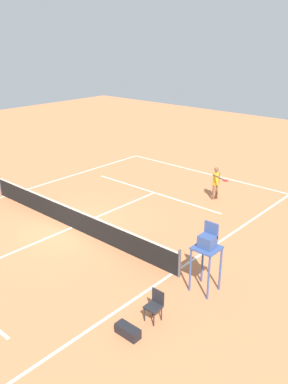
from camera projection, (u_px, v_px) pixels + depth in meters
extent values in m
plane|color=#D37A4C|center=(72.00, 227.00, 17.66)|extent=(60.00, 60.00, 0.00)
cube|color=white|center=(202.00, 172.00, 24.80)|extent=(11.15, 0.10, 0.01)
cube|color=white|center=(172.00, 274.00, 14.22)|extent=(0.10, 20.46, 0.01)
cube|color=white|center=(5.00, 196.00, 21.10)|extent=(0.10, 20.46, 0.01)
cube|color=white|center=(154.00, 193.00, 21.58)|extent=(8.36, 0.10, 0.01)
cube|color=white|center=(72.00, 227.00, 17.66)|extent=(0.10, 11.25, 0.01)
cylinder|color=#4C4C51|center=(179.00, 264.00, 13.84)|extent=(0.10, 0.10, 1.07)
cylinder|color=#4C4C51|center=(0.00, 185.00, 21.09)|extent=(0.10, 0.10, 1.07)
cube|color=black|center=(71.00, 218.00, 17.49)|extent=(11.75, 0.03, 0.91)
cube|color=white|center=(71.00, 208.00, 17.32)|extent=(11.75, 0.04, 0.06)
cylinder|color=brown|center=(217.00, 192.00, 20.62)|extent=(0.12, 0.12, 0.80)
cylinder|color=brown|center=(213.00, 192.00, 20.53)|extent=(0.12, 0.12, 0.80)
cylinder|color=yellow|center=(216.00, 179.00, 20.32)|extent=(0.28, 0.28, 0.63)
sphere|color=brown|center=(217.00, 170.00, 20.14)|extent=(0.23, 0.23, 0.23)
cylinder|color=brown|center=(219.00, 178.00, 20.38)|extent=(0.09, 0.09, 0.56)
cylinder|color=brown|center=(217.00, 176.00, 19.92)|extent=(0.55, 0.29, 0.09)
cylinder|color=black|center=(222.00, 179.00, 19.58)|extent=(0.26, 0.13, 0.04)
ellipsoid|color=red|center=(225.00, 181.00, 19.34)|extent=(0.40, 0.38, 0.04)
sphere|color=#CCE033|center=(206.00, 210.00, 19.37)|extent=(0.07, 0.07, 0.07)
cylinder|color=#38518C|center=(209.00, 278.00, 12.58)|extent=(0.07, 0.07, 1.55)
cylinder|color=#38518C|center=(190.00, 270.00, 13.01)|extent=(0.07, 0.07, 1.55)
cylinder|color=#38518C|center=(220.00, 269.00, 13.06)|extent=(0.07, 0.07, 1.55)
cylinder|color=#38518C|center=(202.00, 262.00, 13.50)|extent=(0.07, 0.07, 1.55)
cube|color=#38518C|center=(207.00, 248.00, 12.74)|extent=(0.80, 0.80, 0.06)
cube|color=#38518C|center=(207.00, 242.00, 12.66)|extent=(0.50, 0.44, 0.40)
cube|color=#38518C|center=(211.00, 229.00, 12.67)|extent=(0.50, 0.06, 0.50)
cylinder|color=#262626|center=(154.00, 320.00, 11.57)|extent=(0.04, 0.04, 0.45)
cylinder|color=#262626|center=(145.00, 314.00, 11.79)|extent=(0.04, 0.04, 0.45)
cylinder|color=#262626|center=(161.00, 314.00, 11.82)|extent=(0.04, 0.04, 0.45)
cylinder|color=#262626|center=(152.00, 309.00, 12.03)|extent=(0.04, 0.04, 0.45)
cube|color=#232328|center=(153.00, 307.00, 11.71)|extent=(0.44, 0.44, 0.06)
cube|color=#232328|center=(158.00, 296.00, 11.77)|extent=(0.44, 0.04, 0.44)
cube|color=black|center=(128.00, 331.00, 11.24)|extent=(0.76, 0.32, 0.30)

